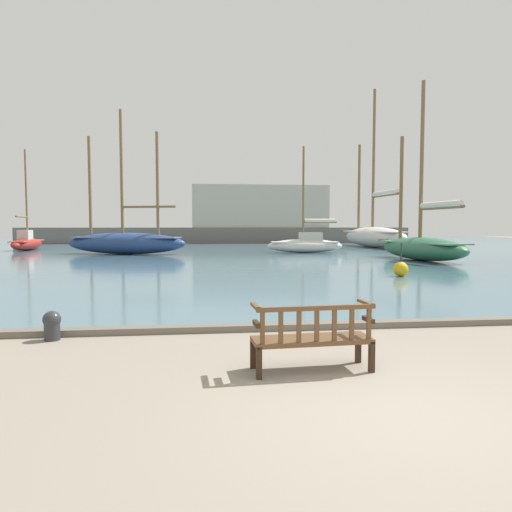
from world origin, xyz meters
The scene contains 12 objects.
ground_plane centered at (0.00, 0.00, 0.00)m, with size 160.00×160.00×0.00m, color gray.
harbor_water centered at (0.00, 44.00, 0.04)m, with size 100.00×80.00×0.08m, color slate.
quay_edge_kerb centered at (0.00, 3.85, 0.06)m, with size 40.00×0.30×0.12m, color #675F54.
park_bench centered at (-0.51, 1.36, 0.47)m, with size 1.63×0.62×0.92m.
sailboat_distant_harbor centered at (-15.93, 33.84, 0.69)m, with size 2.02×6.65×8.01m.
sailboat_outer_starboard centered at (13.52, 35.39, 1.22)m, with size 3.57×12.82×14.18m.
sailboat_nearest_starboard centered at (5.36, 27.39, 0.73)m, with size 5.49×1.89×7.52m.
sailboat_outer_port centered at (-7.13, 27.16, 0.97)m, with size 8.68×4.31×9.67m.
sailboat_centre_channel centered at (10.14, 19.50, 0.91)m, with size 3.05×8.33×9.84m.
mooring_bollard centered at (-4.54, 3.53, 0.27)m, with size 0.30×0.30×0.51m.
channel_buoy centered at (5.42, 11.73, 0.36)m, with size 0.55×0.55×1.25m.
far_breakwater centered at (2.05, 47.26, 2.37)m, with size 43.62×2.40×6.64m.
Camera 1 is at (-1.97, -4.53, 1.94)m, focal length 32.00 mm.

